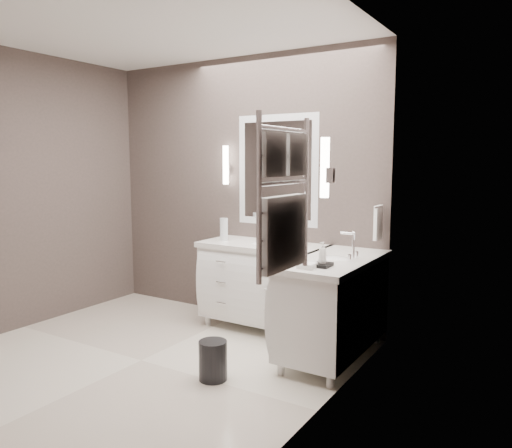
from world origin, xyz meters
The scene contains 20 objects.
floor centered at (0.00, 0.00, -0.01)m, with size 3.20×3.00×0.01m, color silver.
ceiling centered at (0.00, 0.00, 2.71)m, with size 3.20×3.00×0.01m, color white.
wall_back centered at (0.00, 1.50, 1.35)m, with size 3.20×0.01×2.70m, color #473C38.
wall_left centered at (-1.60, 0.00, 1.35)m, with size 0.01×3.00×2.70m, color #473C38.
wall_right centered at (1.60, 0.00, 1.35)m, with size 0.01×3.00×2.70m, color #473C38.
vanity_back centered at (0.45, 1.23, 0.49)m, with size 1.24×0.59×0.97m.
vanity_right centered at (1.33, 0.90, 0.49)m, with size 0.59×1.24×0.97m.
mirror_back centered at (0.45, 1.49, 1.55)m, with size 0.90×0.02×1.10m.
mirror_right centered at (1.59, 0.80, 1.55)m, with size 0.02×0.90×1.10m.
sconce_back centered at (-0.13, 1.43, 1.59)m, with size 0.06×0.06×0.40m.
sconce_right centered at (1.53, 0.22, 1.59)m, with size 0.06×0.06×0.40m.
towel_bar_corner centered at (1.54, 1.36, 1.12)m, with size 0.03×0.22×0.30m.
towel_ladder centered at (1.55, -0.40, 1.39)m, with size 0.06×0.58×0.90m.
waste_bin centered at (0.72, 0.02, 0.15)m, with size 0.21×0.21×0.30m, color black.
amenity_tray_back centered at (0.64, 1.21, 0.86)m, with size 0.15×0.11×0.02m, color black.
amenity_tray_right centered at (1.37, 0.55, 0.86)m, with size 0.12×0.17×0.02m, color black.
water_bottle centered at (0.02, 1.17, 0.96)m, with size 0.08×0.08×0.23m, color silver.
soap_bottle_a centered at (0.61, 1.23, 0.94)m, with size 0.06×0.06×0.14m, color white.
soap_bottle_b centered at (0.67, 1.18, 0.93)m, with size 0.09×0.09×0.11m, color black.
soap_bottle_c centered at (1.37, 0.55, 0.96)m, with size 0.06×0.06×0.16m, color white.
Camera 1 is at (2.89, -2.87, 1.65)m, focal length 35.00 mm.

